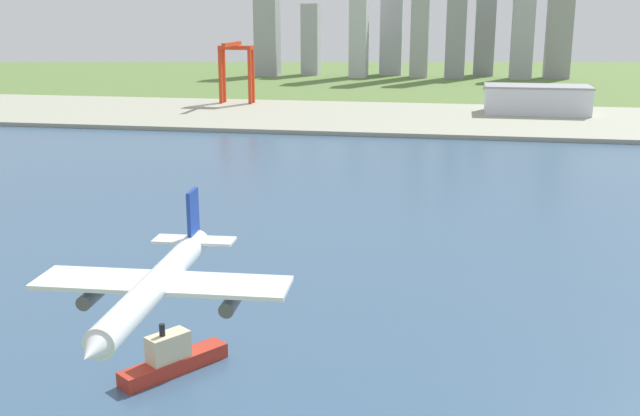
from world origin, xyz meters
The scene contains 8 objects.
ground_plane centered at (0.00, 300.00, 0.00)m, with size 2400.00×2400.00×0.00m, color #577539.
water_bay centered at (0.00, 240.00, 0.07)m, with size 840.00×360.00×0.15m, color #385675.
industrial_pier centered at (0.00, 490.00, 1.25)m, with size 840.00×140.00×2.50m, color #9C9E8A.
airplane_landing centered at (-23.06, 91.92, 36.68)m, with size 30.06×36.24×10.56m.
tugboat_small centered at (-41.37, 139.49, 3.05)m, with size 16.47×20.75×10.37m.
port_crane_red centered at (-144.99, 535.37, 33.02)m, with size 23.80×39.15×43.00m.
warehouse_main centered at (60.14, 518.00, 11.45)m, with size 66.17×31.57×17.85m.
distant_skyline centered at (-19.68, 812.44, 57.42)m, with size 319.05×66.49×147.67m.
Camera 1 is at (9.47, 16.06, 66.84)m, focal length 42.26 mm.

